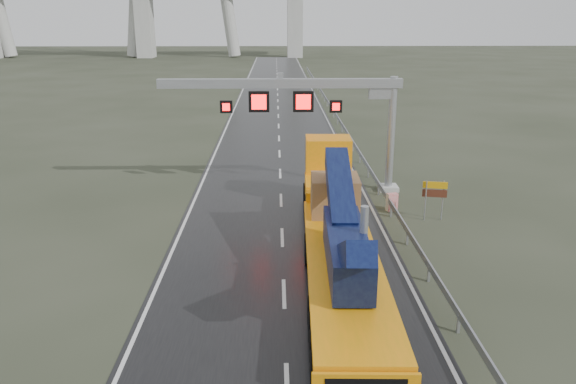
{
  "coord_description": "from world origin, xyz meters",
  "views": [
    {
      "loc": [
        -0.28,
        -16.28,
        10.68
      ],
      "look_at": [
        0.24,
        7.52,
        3.2
      ],
      "focal_mm": 35.0,
      "sensor_mm": 36.0,
      "label": 1
    }
  ],
  "objects_px": {
    "heavy_haul_truck": "(336,212)",
    "exit_sign_pair": "(435,193)",
    "sign_gantry": "(315,103)",
    "striped_barrier": "(392,202)"
  },
  "relations": [
    {
      "from": "heavy_haul_truck",
      "to": "exit_sign_pair",
      "type": "bearing_deg",
      "value": 34.49
    },
    {
      "from": "sign_gantry",
      "to": "heavy_haul_truck",
      "type": "height_order",
      "value": "sign_gantry"
    },
    {
      "from": "striped_barrier",
      "to": "exit_sign_pair",
      "type": "bearing_deg",
      "value": -58.01
    },
    {
      "from": "heavy_haul_truck",
      "to": "striped_barrier",
      "type": "distance_m",
      "value": 6.59
    },
    {
      "from": "sign_gantry",
      "to": "exit_sign_pair",
      "type": "xyz_separation_m",
      "value": [
        6.17,
        -5.59,
        -4.05
      ]
    },
    {
      "from": "heavy_haul_truck",
      "to": "exit_sign_pair",
      "type": "height_order",
      "value": "heavy_haul_truck"
    },
    {
      "from": "exit_sign_pair",
      "to": "striped_barrier",
      "type": "distance_m",
      "value": 2.72
    },
    {
      "from": "exit_sign_pair",
      "to": "striped_barrier",
      "type": "height_order",
      "value": "exit_sign_pair"
    },
    {
      "from": "sign_gantry",
      "to": "exit_sign_pair",
      "type": "distance_m",
      "value": 9.26
    },
    {
      "from": "sign_gantry",
      "to": "striped_barrier",
      "type": "distance_m",
      "value": 7.73
    }
  ]
}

